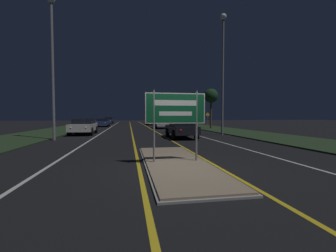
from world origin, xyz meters
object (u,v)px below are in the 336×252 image
at_px(warning_sign, 208,118).
at_px(car_receding_1, 161,123).
at_px(car_approaching_1, 103,122).
at_px(car_approaching_2, 109,120).
at_px(car_receding_0, 181,128).
at_px(highway_sign, 176,111).
at_px(car_receding_2, 152,121).
at_px(streetlight_right_near, 223,57).
at_px(streetlight_left_near, 52,50).
at_px(car_approaching_0, 84,126).

bearing_deg(warning_sign, car_receding_1, 179.26).
distance_m(car_approaching_1, car_approaching_2, 15.60).
height_order(car_receding_0, warning_sign, warning_sign).
relative_size(highway_sign, car_receding_2, 0.54).
xyz_separation_m(highway_sign, car_approaching_1, (-5.60, 29.00, -1.14)).
distance_m(car_receding_0, car_receding_2, 24.98).
distance_m(highway_sign, streetlight_right_near, 13.49).
bearing_deg(streetlight_right_near, car_approaching_2, 110.16).
bearing_deg(car_approaching_2, car_receding_0, -76.86).
bearing_deg(car_approaching_2, warning_sign, -55.88).
bearing_deg(warning_sign, car_receding_2, 119.03).
height_order(streetlight_right_near, car_approaching_1, streetlight_right_near).
relative_size(highway_sign, car_receding_1, 0.58).
relative_size(streetlight_left_near, car_receding_2, 2.14).
bearing_deg(car_receding_1, car_receding_2, 90.37).
relative_size(car_receding_0, car_approaching_2, 0.93).
relative_size(highway_sign, car_approaching_0, 0.56).
relative_size(streetlight_right_near, car_approaching_2, 2.24).
distance_m(streetlight_right_near, car_receding_1, 13.37).
bearing_deg(highway_sign, car_receding_2, 85.50).
xyz_separation_m(streetlight_right_near, car_receding_1, (-3.68, 11.42, -5.90)).
height_order(highway_sign, car_receding_1, highway_sign).
height_order(streetlight_left_near, car_receding_1, streetlight_left_near).
bearing_deg(car_approaching_2, streetlight_left_near, -91.03).
xyz_separation_m(car_receding_0, car_approaching_0, (-7.93, 4.68, -0.00)).
distance_m(highway_sign, car_receding_1, 22.43).
bearing_deg(warning_sign, car_approaching_2, 124.12).
distance_m(highway_sign, streetlight_left_near, 11.88).
distance_m(highway_sign, car_approaching_1, 29.56).
distance_m(car_receding_2, warning_sign, 13.52).
bearing_deg(car_receding_0, warning_sign, 62.37).
bearing_deg(streetlight_right_near, car_receding_1, 107.84).
relative_size(streetlight_right_near, car_receding_1, 2.48).
distance_m(streetlight_right_near, car_approaching_0, 13.69).
xyz_separation_m(car_approaching_0, warning_sign, (14.82, 8.49, 0.57)).
relative_size(car_receding_2, car_approaching_2, 0.98).
height_order(car_receding_0, car_approaching_2, car_receding_0).
distance_m(streetlight_right_near, warning_sign, 12.84).
xyz_separation_m(car_receding_0, car_approaching_1, (-7.94, 20.01, -0.09)).
height_order(streetlight_right_near, car_receding_2, streetlight_right_near).
height_order(car_approaching_1, car_approaching_2, car_approaching_2).
distance_m(car_approaching_0, car_approaching_1, 15.33).
height_order(car_receding_1, car_approaching_2, car_receding_1).
bearing_deg(streetlight_left_near, car_receding_2, 69.67).
bearing_deg(streetlight_right_near, car_approaching_0, 166.66).
xyz_separation_m(car_receding_0, car_receding_2, (0.34, 24.98, -0.04)).
relative_size(car_receding_0, car_approaching_1, 0.96).
relative_size(car_approaching_1, warning_sign, 2.16).
bearing_deg(highway_sign, warning_sign, 67.38).
relative_size(car_approaching_1, car_approaching_2, 0.97).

